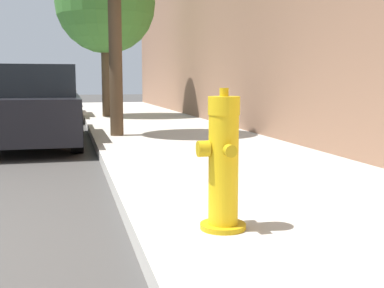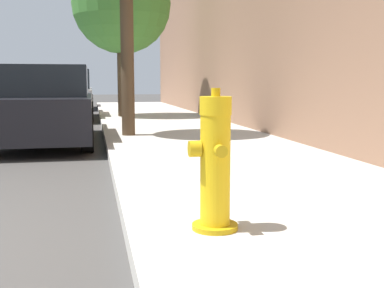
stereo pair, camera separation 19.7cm
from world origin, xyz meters
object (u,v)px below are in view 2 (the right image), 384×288
(parked_car_near, at_px, (45,106))
(street_tree_far, at_px, (122,5))
(parked_car_far, at_px, (68,93))
(parked_car_mid, at_px, (62,95))
(fire_hydrant, at_px, (215,165))

(parked_car_near, xyz_separation_m, street_tree_far, (1.72, 4.73, 2.58))
(parked_car_far, bearing_deg, street_tree_far, -74.16)
(parked_car_mid, bearing_deg, street_tree_far, -32.06)
(parked_car_far, distance_m, street_tree_far, 7.29)
(fire_hydrant, height_order, parked_car_far, parked_car_far)
(fire_hydrant, relative_size, street_tree_far, 0.21)
(parked_car_near, height_order, parked_car_far, parked_car_near)
(fire_hydrant, bearing_deg, parked_car_far, 95.81)
(parked_car_near, bearing_deg, street_tree_far, 70.03)
(fire_hydrant, bearing_deg, parked_car_near, 104.89)
(parked_car_near, xyz_separation_m, parked_car_far, (-0.14, 11.29, -0.02))
(parked_car_mid, height_order, street_tree_far, street_tree_far)
(parked_car_mid, xyz_separation_m, parked_car_far, (-0.11, 5.46, -0.05))
(fire_hydrant, bearing_deg, parked_car_mid, 97.92)
(parked_car_far, relative_size, street_tree_far, 0.85)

